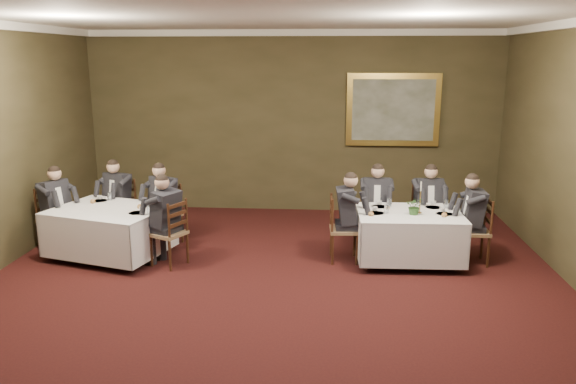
# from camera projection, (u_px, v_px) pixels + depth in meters

# --- Properties ---
(ground) EXTENTS (10.00, 10.00, 0.00)m
(ground) POSITION_uv_depth(u_px,v_px,m) (264.00, 323.00, 6.50)
(ground) COLOR black
(ground) RESTS_ON ground
(ceiling) EXTENTS (8.00, 10.00, 0.10)m
(ceiling) POSITION_uv_depth(u_px,v_px,m) (260.00, 6.00, 5.67)
(ceiling) COLOR silver
(ceiling) RESTS_ON back_wall
(back_wall) EXTENTS (8.00, 0.10, 3.50)m
(back_wall) POSITION_uv_depth(u_px,v_px,m) (292.00, 123.00, 10.93)
(back_wall) COLOR #342E1A
(back_wall) RESTS_ON ground
(crown_molding) EXTENTS (8.00, 10.00, 0.12)m
(crown_molding) POSITION_uv_depth(u_px,v_px,m) (260.00, 13.00, 5.69)
(crown_molding) COLOR white
(crown_molding) RESTS_ON back_wall
(table_main) EXTENTS (1.57, 1.21, 0.67)m
(table_main) POSITION_uv_depth(u_px,v_px,m) (409.00, 233.00, 8.36)
(table_main) COLOR black
(table_main) RESTS_ON ground
(table_second) EXTENTS (1.95, 1.68, 0.67)m
(table_second) POSITION_uv_depth(u_px,v_px,m) (110.00, 228.00, 8.57)
(table_second) COLOR black
(table_second) RESTS_ON ground
(chair_main_backleft) EXTENTS (0.44, 0.42, 1.00)m
(chair_main_backleft) POSITION_uv_depth(u_px,v_px,m) (375.00, 227.00, 9.18)
(chair_main_backleft) COLOR olive
(chair_main_backleft) RESTS_ON ground
(diner_main_backleft) EXTENTS (0.42, 0.48, 1.35)m
(diner_main_backleft) POSITION_uv_depth(u_px,v_px,m) (376.00, 214.00, 9.12)
(diner_main_backleft) COLOR black
(diner_main_backleft) RESTS_ON chair_main_backleft
(chair_main_backright) EXTENTS (0.50, 0.48, 1.00)m
(chair_main_backright) POSITION_uv_depth(u_px,v_px,m) (426.00, 228.00, 9.14)
(chair_main_backright) COLOR olive
(chair_main_backright) RESTS_ON ground
(diner_main_backright) EXTENTS (0.47, 0.54, 1.35)m
(diner_main_backright) POSITION_uv_depth(u_px,v_px,m) (427.00, 215.00, 9.07)
(diner_main_backright) COLOR black
(diner_main_backright) RESTS_ON chair_main_backright
(chair_main_endleft) EXTENTS (0.44, 0.46, 1.00)m
(chair_main_endleft) POSITION_uv_depth(u_px,v_px,m) (343.00, 242.00, 8.44)
(chair_main_endleft) COLOR olive
(chair_main_endleft) RESTS_ON ground
(diner_main_endleft) EXTENTS (0.50, 0.44, 1.35)m
(diner_main_endleft) POSITION_uv_depth(u_px,v_px,m) (344.00, 228.00, 8.39)
(diner_main_endleft) COLOR black
(diner_main_endleft) RESTS_ON chair_main_endleft
(chair_main_endright) EXTENTS (0.43, 0.45, 1.00)m
(chair_main_endright) POSITION_uv_depth(u_px,v_px,m) (474.00, 244.00, 8.35)
(chair_main_endright) COLOR olive
(chair_main_endright) RESTS_ON ground
(diner_main_endright) EXTENTS (0.49, 0.43, 1.35)m
(diner_main_endright) POSITION_uv_depth(u_px,v_px,m) (474.00, 230.00, 8.29)
(diner_main_endright) COLOR black
(diner_main_endright) RESTS_ON chair_main_endright
(chair_sec_backleft) EXTENTS (0.56, 0.55, 1.00)m
(chair_sec_backleft) POSITION_uv_depth(u_px,v_px,m) (121.00, 221.00, 9.54)
(chair_sec_backleft) COLOR olive
(chair_sec_backleft) RESTS_ON ground
(diner_sec_backleft) EXTENTS (0.55, 0.59, 1.35)m
(diner_sec_backleft) POSITION_uv_depth(u_px,v_px,m) (120.00, 208.00, 9.47)
(diner_sec_backleft) COLOR black
(diner_sec_backleft) RESTS_ON chair_sec_backleft
(chair_sec_backright) EXTENTS (0.59, 0.58, 1.00)m
(chair_sec_backright) POSITION_uv_depth(u_px,v_px,m) (166.00, 226.00, 9.24)
(chair_sec_backright) COLOR olive
(chair_sec_backright) RESTS_ON ground
(diner_sec_backright) EXTENTS (0.59, 0.62, 1.35)m
(diner_sec_backright) POSITION_uv_depth(u_px,v_px,m) (165.00, 213.00, 9.17)
(diner_sec_backright) COLOR black
(diner_sec_backright) RESTS_ON chair_sec_backright
(chair_sec_endright) EXTENTS (0.57, 0.58, 1.00)m
(chair_sec_endright) POSITION_uv_depth(u_px,v_px,m) (170.00, 247.00, 8.26)
(chair_sec_endright) COLOR olive
(chair_sec_endright) RESTS_ON ground
(diner_sec_endright) EXTENTS (0.61, 0.57, 1.35)m
(diner_sec_endright) POSITION_uv_depth(u_px,v_px,m) (169.00, 232.00, 8.21)
(diner_sec_endright) COLOR black
(diner_sec_endright) RESTS_ON chair_sec_endright
(chair_sec_endleft) EXTENTS (0.57, 0.58, 1.00)m
(chair_sec_endleft) POSITION_uv_depth(u_px,v_px,m) (57.00, 231.00, 8.97)
(chair_sec_endleft) COLOR olive
(chair_sec_endleft) RESTS_ON ground
(diner_sec_endleft) EXTENTS (0.61, 0.57, 1.35)m
(diner_sec_endleft) POSITION_uv_depth(u_px,v_px,m) (56.00, 218.00, 8.91)
(diner_sec_endleft) COLOR black
(diner_sec_endleft) RESTS_ON chair_sec_endleft
(centerpiece) EXTENTS (0.28, 0.25, 0.28)m
(centerpiece) POSITION_uv_depth(u_px,v_px,m) (415.00, 205.00, 8.15)
(centerpiece) COLOR #2D5926
(centerpiece) RESTS_ON table_main
(candlestick) EXTENTS (0.07, 0.07, 0.48)m
(candlestick) POSITION_uv_depth(u_px,v_px,m) (420.00, 201.00, 8.23)
(candlestick) COLOR gold
(candlestick) RESTS_ON table_main
(place_setting_table_main) EXTENTS (0.33, 0.31, 0.14)m
(place_setting_table_main) POSITION_uv_depth(u_px,v_px,m) (383.00, 204.00, 8.63)
(place_setting_table_main) COLOR white
(place_setting_table_main) RESTS_ON table_main
(place_setting_table_second) EXTENTS (0.33, 0.31, 0.14)m
(place_setting_table_second) POSITION_uv_depth(u_px,v_px,m) (103.00, 198.00, 8.98)
(place_setting_table_second) COLOR white
(place_setting_table_second) RESTS_ON table_second
(painting) EXTENTS (1.76, 0.09, 1.37)m
(painting) POSITION_uv_depth(u_px,v_px,m) (393.00, 110.00, 10.67)
(painting) COLOR gold
(painting) RESTS_ON back_wall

